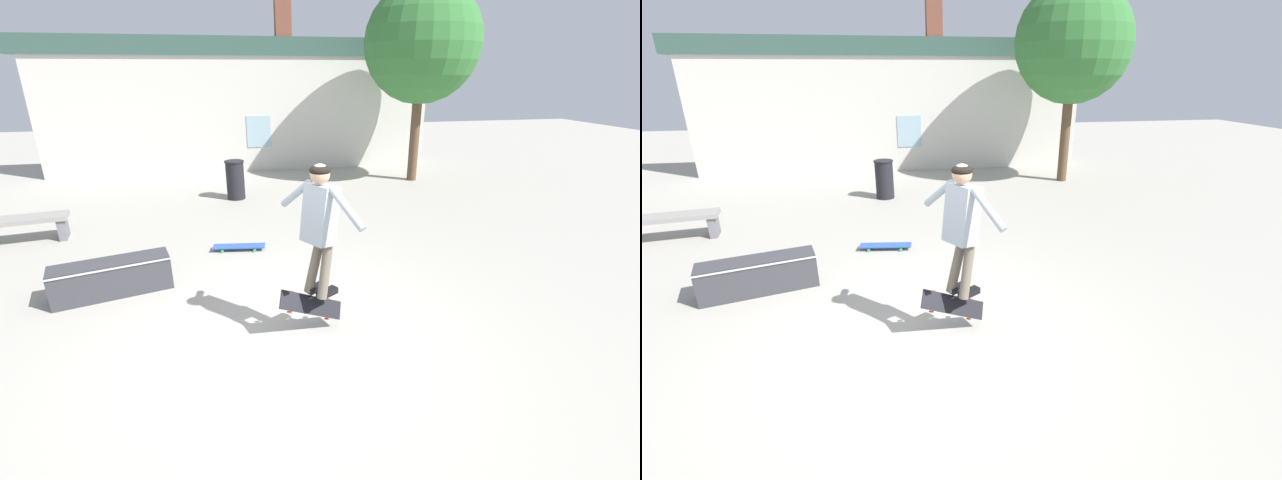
# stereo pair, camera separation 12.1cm
# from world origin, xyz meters

# --- Properties ---
(ground_plane) EXTENTS (40.00, 40.00, 0.00)m
(ground_plane) POSITION_xyz_m (0.00, 0.00, 0.00)
(ground_plane) COLOR #A39E93
(building_backdrop) EXTENTS (11.76, 0.52, 4.78)m
(building_backdrop) POSITION_xyz_m (0.01, 9.03, 1.96)
(building_backdrop) COLOR beige
(building_backdrop) RESTS_ON ground_plane
(tree_right) EXTENTS (2.91, 2.91, 4.94)m
(tree_right) POSITION_xyz_m (4.46, 6.85, 3.46)
(tree_right) COLOR brown
(tree_right) RESTS_ON ground_plane
(park_bench) EXTENTS (1.77, 0.74, 0.47)m
(park_bench) POSITION_xyz_m (-4.24, 3.80, 0.34)
(park_bench) COLOR gray
(park_bench) RESTS_ON ground_plane
(skate_ledge) EXTENTS (1.57, 0.84, 0.47)m
(skate_ledge) POSITION_xyz_m (-2.11, 1.51, 0.24)
(skate_ledge) COLOR #38383D
(skate_ledge) RESTS_ON ground_plane
(trash_bin) EXTENTS (0.46, 0.46, 0.91)m
(trash_bin) POSITION_xyz_m (-0.38, 5.91, 0.48)
(trash_bin) COLOR black
(trash_bin) RESTS_ON ground_plane
(skater) EXTENTS (0.73, 1.08, 1.48)m
(skater) POSITION_xyz_m (0.48, 0.03, 1.39)
(skater) COLOR #9EA8B2
(skateboard_flipping) EXTENTS (0.77, 0.32, 0.49)m
(skateboard_flipping) POSITION_xyz_m (0.38, 0.05, 0.36)
(skateboard_flipping) COLOR black
(skateboard_resting) EXTENTS (0.89, 0.32, 0.08)m
(skateboard_resting) POSITION_xyz_m (-0.39, 2.70, 0.07)
(skateboard_resting) COLOR #2D519E
(skateboard_resting) RESTS_ON ground_plane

